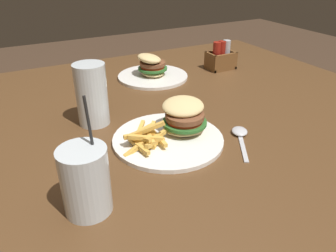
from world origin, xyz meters
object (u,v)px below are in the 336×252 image
(beer_glass, at_px, (92,96))
(condiment_caddy, at_px, (221,58))
(meal_plate_near, at_px, (174,129))
(spoon, at_px, (240,133))
(meal_plate_far, at_px, (152,71))
(juice_glass, at_px, (86,182))

(beer_glass, height_order, condiment_caddy, beer_glass)
(meal_plate_near, xyz_separation_m, condiment_caddy, (0.41, 0.38, 0.01))
(condiment_caddy, bearing_deg, spoon, -120.56)
(spoon, xyz_separation_m, condiment_caddy, (0.26, 0.44, 0.03))
(condiment_caddy, bearing_deg, meal_plate_far, 173.97)
(meal_plate_near, xyz_separation_m, juice_glass, (-0.25, -0.14, 0.03))
(beer_glass, xyz_separation_m, condiment_caddy, (0.55, 0.21, -0.03))
(beer_glass, relative_size, spoon, 1.13)
(juice_glass, height_order, meal_plate_far, juice_glass)
(meal_plate_near, height_order, meal_plate_far, meal_plate_near)
(meal_plate_near, relative_size, condiment_caddy, 2.50)
(spoon, bearing_deg, beer_glass, 83.71)
(meal_plate_near, distance_m, juice_glass, 0.29)
(spoon, bearing_deg, condiment_caddy, 1.34)
(juice_glass, relative_size, condiment_caddy, 1.96)
(beer_glass, distance_m, juice_glass, 0.33)
(meal_plate_near, relative_size, meal_plate_far, 1.06)
(condiment_caddy, bearing_deg, beer_glass, -159.18)
(meal_plate_near, bearing_deg, spoon, -23.23)
(beer_glass, xyz_separation_m, spoon, (0.29, -0.23, -0.07))
(juice_glass, distance_m, condiment_caddy, 0.84)
(meal_plate_near, bearing_deg, beer_glass, 130.93)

